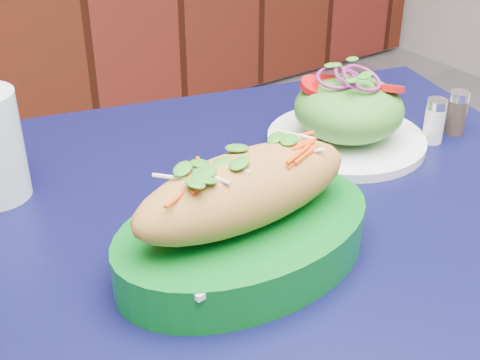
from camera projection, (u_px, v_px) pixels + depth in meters
cafe_table at (280, 302)px, 0.75m from camera, size 0.98×0.98×0.75m
banh_mi_basket at (244, 219)px, 0.65m from camera, size 0.28×0.18×0.13m
salad_plate at (348, 115)px, 0.88m from camera, size 0.21×0.21×0.11m
salt_shaker at (435, 121)px, 0.89m from camera, size 0.03×0.03×0.06m
pepper_shaker at (457, 113)px, 0.91m from camera, size 0.03×0.03×0.06m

